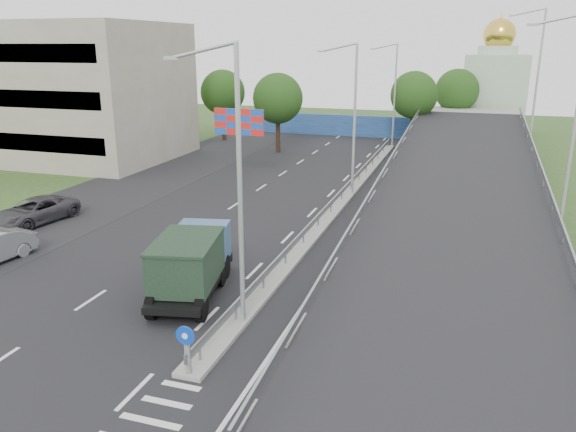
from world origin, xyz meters
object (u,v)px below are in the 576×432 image
at_px(sign_bollard, 187,350).
at_px(billboard, 239,126).
at_px(lamp_post_mid, 352,112).
at_px(parked_car_c, 35,211).
at_px(lamp_post_far, 393,90).
at_px(lamp_post_near, 234,174).
at_px(church, 494,87).
at_px(dump_truck, 192,261).

bearing_deg(sign_bollard, billboard, 109.21).
relative_size(lamp_post_mid, parked_car_c, 1.92).
relative_size(lamp_post_far, parked_car_c, 1.92).
bearing_deg(parked_car_c, lamp_post_near, -16.92).
distance_m(lamp_post_near, lamp_post_far, 40.00).
bearing_deg(sign_bollard, parked_car_c, 144.03).
distance_m(sign_bollard, billboard, 27.53).
distance_m(church, billboard, 37.23).
bearing_deg(dump_truck, lamp_post_near, -46.01).
bearing_deg(church, parked_car_c, -119.69).
bearing_deg(lamp_post_near, lamp_post_far, 90.00).
height_order(sign_bollard, lamp_post_mid, lamp_post_mid).
relative_size(lamp_post_far, church, 0.73).
xyz_separation_m(sign_bollard, lamp_post_mid, (0.11, 23.83, 4.77)).
bearing_deg(lamp_post_far, sign_bollard, -90.14).
height_order(lamp_post_mid, dump_truck, lamp_post_mid).
bearing_deg(church, dump_truck, -103.80).
distance_m(lamp_post_far, church, 17.15).
bearing_deg(parked_car_c, sign_bollard, -26.92).
distance_m(lamp_post_near, lamp_post_mid, 20.00).
distance_m(sign_bollard, lamp_post_near, 6.12).
bearing_deg(billboard, church, 59.30).
distance_m(lamp_post_near, church, 54.90).
xyz_separation_m(lamp_post_near, lamp_post_mid, (0.00, 20.00, 0.00)).
distance_m(billboard, dump_truck, 21.17).
bearing_deg(lamp_post_mid, church, 73.78).
bearing_deg(billboard, lamp_post_mid, -12.38).
height_order(lamp_post_near, parked_car_c, lamp_post_near).
bearing_deg(sign_bollard, lamp_post_near, 88.36).
relative_size(dump_truck, parked_car_c, 1.23).
relative_size(sign_bollard, billboard, 0.30).
xyz_separation_m(lamp_post_near, lamp_post_far, (0.00, 40.00, 0.00)).
bearing_deg(parked_car_c, dump_truck, -15.06).
relative_size(lamp_post_mid, dump_truck, 1.56).
xyz_separation_m(lamp_post_mid, dump_truck, (-2.89, -18.06, -4.31)).
height_order(sign_bollard, lamp_post_near, lamp_post_near).
distance_m(lamp_post_mid, parked_car_c, 20.93).
distance_m(lamp_post_mid, lamp_post_far, 20.00).
bearing_deg(lamp_post_far, parked_car_c, -117.04).
bearing_deg(church, lamp_post_mid, -106.22).
bearing_deg(lamp_post_mid, parked_car_c, -143.65).
height_order(church, parked_car_c, church).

